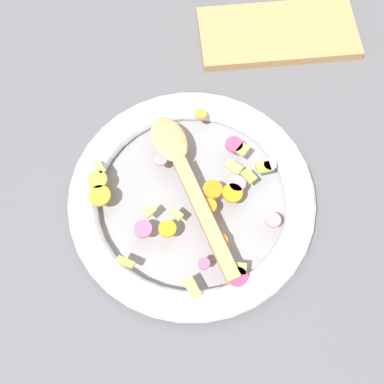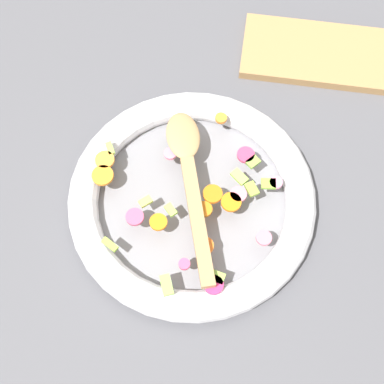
% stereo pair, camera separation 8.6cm
% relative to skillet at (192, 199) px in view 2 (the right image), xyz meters
% --- Properties ---
extents(ground_plane, '(4.00, 4.00, 0.00)m').
position_rel_skillet_xyz_m(ground_plane, '(0.00, 0.00, -0.02)').
color(ground_plane, '#4C4C51').
extents(skillet, '(0.41, 0.41, 0.05)m').
position_rel_skillet_xyz_m(skillet, '(0.00, 0.00, 0.00)').
color(skillet, slate).
rests_on(skillet, ground_plane).
extents(chopped_vegetables, '(0.32, 0.33, 0.01)m').
position_rel_skillet_xyz_m(chopped_vegetables, '(0.00, -0.02, 0.03)').
color(chopped_vegetables, orange).
rests_on(chopped_vegetables, skillet).
extents(wooden_spoon, '(0.13, 0.30, 0.01)m').
position_rel_skillet_xyz_m(wooden_spoon, '(-0.01, 0.02, 0.04)').
color(wooden_spoon, '#A87F51').
rests_on(wooden_spoon, chopped_vegetables).
extents(cutting_board, '(0.31, 0.15, 0.02)m').
position_rel_skillet_xyz_m(cutting_board, '(0.20, 0.34, -0.01)').
color(cutting_board, '#9E7547').
rests_on(cutting_board, ground_plane).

